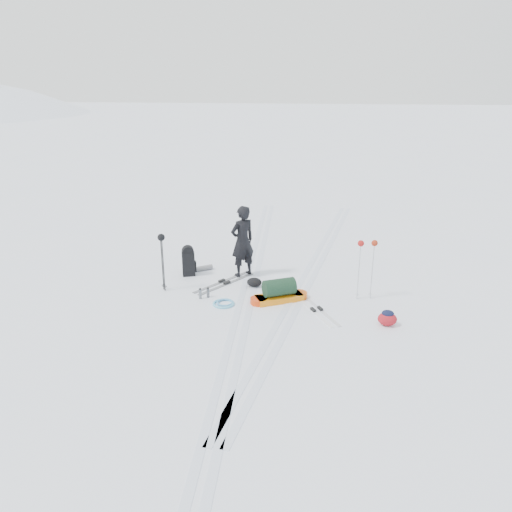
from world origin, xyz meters
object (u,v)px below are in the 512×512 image
object	(u,v)px
skier	(242,241)
expedition_rucksack	(190,261)
ski_poles_black	(162,244)
pulk_sled	(279,292)

from	to	relation	value
skier	expedition_rucksack	distance (m)	1.45
expedition_rucksack	ski_poles_black	bearing A→B (deg)	-128.87
pulk_sled	ski_poles_black	xyz separation A→B (m)	(-2.77, 0.19, 0.95)
pulk_sled	expedition_rucksack	distance (m)	2.72
pulk_sled	expedition_rucksack	world-z (taller)	expedition_rucksack
skier	pulk_sled	xyz separation A→B (m)	(1.09, -1.41, -0.71)
skier	expedition_rucksack	bearing A→B (deg)	-36.84
expedition_rucksack	ski_poles_black	distance (m)	1.36
pulk_sled	ski_poles_black	size ratio (longest dim) A/B	0.99
skier	ski_poles_black	size ratio (longest dim) A/B	1.30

